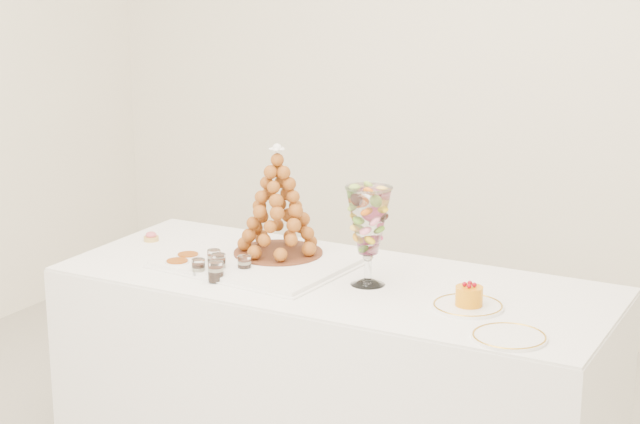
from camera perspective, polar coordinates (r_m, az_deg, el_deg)
The scene contains 15 objects.
buffet_table at distance 3.88m, azimuth 0.76°, elevation -8.75°, with size 1.97×0.82×0.74m.
lace_tray at distance 3.89m, azimuth -3.39°, elevation -2.71°, with size 0.64×0.48×0.02m, color white.
macaron_vase at distance 3.62m, azimuth 2.60°, elevation -0.52°, with size 0.16×0.16×0.34m.
cake_plate at distance 3.49m, azimuth 7.89°, elevation -5.00°, with size 0.23×0.23×0.01m, color white.
spare_plate at distance 3.25m, azimuth 10.06°, elevation -6.59°, with size 0.23×0.23×0.01m, color white.
pink_tart at distance 4.24m, azimuth -8.99°, elevation -1.32°, with size 0.06×0.06×0.04m.
verrine_a at distance 3.88m, azimuth -5.67°, elevation -2.48°, with size 0.05×0.05×0.06m, color white.
verrine_b at distance 3.81m, azimuth -5.44°, elevation -2.76°, with size 0.05×0.05×0.07m, color white.
verrine_c at distance 3.80m, azimuth -4.05°, elevation -2.81°, with size 0.05×0.05×0.06m, color white.
verrine_d at distance 3.78m, azimuth -6.50°, elevation -2.97°, with size 0.05×0.05×0.06m, color white.
verrine_e at distance 3.72m, azimuth -5.58°, elevation -3.19°, with size 0.05×0.05×0.07m, color white.
ramekin_back at distance 3.96m, azimuth -7.05°, elevation -2.46°, with size 0.09×0.09×0.03m, color white.
ramekin_front at distance 3.88m, azimuth -7.62°, elevation -2.81°, with size 0.09×0.09×0.03m, color white.
croquembouche at distance 3.91m, azimuth -2.27°, elevation 0.60°, with size 0.33×0.33×0.41m.
mousse_cake at distance 3.47m, azimuth 7.95°, elevation -4.44°, with size 0.09×0.09×0.08m.
Camera 1 is at (1.69, -2.85, 1.91)m, focal length 60.00 mm.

